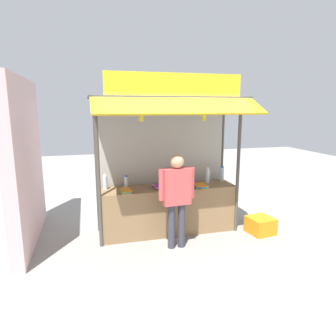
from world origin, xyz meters
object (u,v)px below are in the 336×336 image
at_px(water_bottle_far_right, 126,182).
at_px(magazine_stack_mid_left, 200,186).
at_px(banana_bunch_rightmost, 203,117).
at_px(banana_bunch_leftmost, 141,117).
at_px(vendor_person, 177,193).
at_px(water_bottle_far_left, 222,174).
at_px(water_bottle_rear_center, 193,177).
at_px(water_bottle_front_right, 105,182).
at_px(water_bottle_front_left, 207,176).
at_px(water_bottle_right, 176,178).
at_px(magazine_stack_back_right, 159,187).
at_px(magazine_stack_center, 126,191).
at_px(plastic_crate, 260,225).

xyz_separation_m(water_bottle_far_right, magazine_stack_mid_left, (1.29, -0.32, -0.08)).
bearing_deg(water_bottle_far_right, banana_bunch_rightmost, -22.73).
relative_size(water_bottle_far_right, banana_bunch_leftmost, 0.86).
xyz_separation_m(magazine_stack_mid_left, vendor_person, (-0.58, -0.46, 0.05)).
xyz_separation_m(water_bottle_far_left, water_bottle_rear_center, (-0.60, 0.01, -0.02)).
distance_m(water_bottle_rear_center, water_bottle_far_right, 1.28).
distance_m(water_bottle_front_right, banana_bunch_rightmost, 2.04).
bearing_deg(banana_bunch_leftmost, water_bottle_front_right, 137.78).
xyz_separation_m(banana_bunch_rightmost, vendor_person, (-0.53, -0.26, -1.19)).
height_order(water_bottle_rear_center, water_bottle_far_right, water_bottle_rear_center).
height_order(banana_bunch_leftmost, vendor_person, banana_bunch_leftmost).
distance_m(water_bottle_far_left, water_bottle_far_right, 1.89).
bearing_deg(water_bottle_front_left, banana_bunch_rightmost, -122.59).
bearing_deg(magazine_stack_mid_left, water_bottle_far_right, 165.93).
bearing_deg(vendor_person, water_bottle_rear_center, -128.25).
bearing_deg(banana_bunch_leftmost, water_bottle_rear_center, 28.19).
bearing_deg(magazine_stack_mid_left, water_bottle_right, 136.32).
xyz_separation_m(magazine_stack_mid_left, banana_bunch_rightmost, (-0.05, -0.20, 1.24)).
relative_size(water_bottle_far_left, vendor_person, 0.19).
xyz_separation_m(magazine_stack_back_right, magazine_stack_mid_left, (0.72, -0.17, 0.01)).
bearing_deg(magazine_stack_center, water_bottle_front_left, 7.99).
bearing_deg(magazine_stack_back_right, water_bottle_far_right, 165.20).
distance_m(water_bottle_front_right, water_bottle_front_left, 1.91).
bearing_deg(water_bottle_far_right, water_bottle_right, 0.55).
bearing_deg(water_bottle_far_right, water_bottle_front_left, -1.70).
relative_size(water_bottle_rear_center, magazine_stack_back_right, 0.84).
xyz_separation_m(water_bottle_far_left, water_bottle_front_left, (-0.35, -0.09, -0.00)).
relative_size(water_bottle_rear_center, water_bottle_front_left, 0.84).
relative_size(water_bottle_front_left, plastic_crate, 0.70).
relative_size(water_bottle_far_right, vendor_person, 0.15).
bearing_deg(water_bottle_rear_center, magazine_stack_mid_left, -89.45).
xyz_separation_m(water_bottle_front_left, banana_bunch_leftmost, (-1.34, -0.47, 1.13)).
bearing_deg(water_bottle_front_left, water_bottle_front_right, 178.68).
xyz_separation_m(water_bottle_right, vendor_person, (-0.23, -0.79, -0.05)).
relative_size(water_bottle_right, magazine_stack_back_right, 0.90).
bearing_deg(water_bottle_front_right, banana_bunch_leftmost, -42.22).
height_order(water_bottle_far_left, vendor_person, vendor_person).
bearing_deg(magazine_stack_back_right, water_bottle_right, 23.02).
bearing_deg(water_bottle_right, water_bottle_front_right, -179.53).
relative_size(water_bottle_right, water_bottle_far_left, 0.89).
distance_m(water_bottle_front_right, water_bottle_far_right, 0.37).
relative_size(water_bottle_right, water_bottle_far_right, 1.16).
height_order(water_bottle_right, water_bottle_front_right, water_bottle_front_right).
bearing_deg(banana_bunch_rightmost, plastic_crate, -6.34).
bearing_deg(magazine_stack_center, plastic_crate, -8.87).
bearing_deg(water_bottle_rear_center, magazine_stack_back_right, -163.48).
bearing_deg(magazine_stack_center, banana_bunch_leftmost, -45.65).
bearing_deg(water_bottle_front_left, magazine_stack_center, -172.01).
bearing_deg(magazine_stack_mid_left, banana_bunch_leftmost, -169.82).
bearing_deg(water_bottle_front_right, banana_bunch_rightmost, -17.84).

